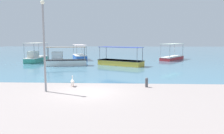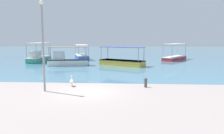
{
  "view_description": "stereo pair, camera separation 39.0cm",
  "coord_description": "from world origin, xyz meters",
  "px_view_note": "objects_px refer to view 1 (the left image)",
  "views": [
    {
      "loc": [
        2.3,
        -14.35,
        3.56
      ],
      "look_at": [
        1.39,
        5.4,
        1.03
      ],
      "focal_mm": 35.0,
      "sensor_mm": 36.0,
      "label": 1
    },
    {
      "loc": [
        2.69,
        -14.33,
        3.56
      ],
      "look_at": [
        1.39,
        5.4,
        1.03
      ],
      "focal_mm": 35.0,
      "sensor_mm": 36.0,
      "label": 2
    }
  ],
  "objects_px": {
    "fishing_boat_far_left": "(80,56)",
    "fishing_boat_near_right": "(172,57)",
    "lamp_post": "(44,42)",
    "fishing_boat_center": "(120,62)",
    "mooring_bollard": "(147,82)",
    "pelican": "(72,82)",
    "fishing_boat_outer": "(36,58)",
    "fishing_boat_near_left": "(65,60)"
  },
  "relations": [
    {
      "from": "fishing_boat_center",
      "to": "fishing_boat_outer",
      "type": "height_order",
      "value": "fishing_boat_outer"
    },
    {
      "from": "fishing_boat_outer",
      "to": "mooring_bollard",
      "type": "height_order",
      "value": "fishing_boat_outer"
    },
    {
      "from": "fishing_boat_near_right",
      "to": "lamp_post",
      "type": "height_order",
      "value": "lamp_post"
    },
    {
      "from": "fishing_boat_center",
      "to": "mooring_bollard",
      "type": "bearing_deg",
      "value": -81.39
    },
    {
      "from": "fishing_boat_center",
      "to": "mooring_bollard",
      "type": "height_order",
      "value": "fishing_boat_center"
    },
    {
      "from": "fishing_boat_far_left",
      "to": "pelican",
      "type": "height_order",
      "value": "fishing_boat_far_left"
    },
    {
      "from": "pelican",
      "to": "mooring_bollard",
      "type": "distance_m",
      "value": 5.58
    },
    {
      "from": "fishing_boat_near_left",
      "to": "fishing_boat_far_left",
      "type": "relative_size",
      "value": 0.97
    },
    {
      "from": "fishing_boat_far_left",
      "to": "pelican",
      "type": "distance_m",
      "value": 21.88
    },
    {
      "from": "fishing_boat_center",
      "to": "mooring_bollard",
      "type": "xyz_separation_m",
      "value": [
        2.04,
        -13.51,
        -0.14
      ]
    },
    {
      "from": "lamp_post",
      "to": "fishing_boat_outer",
      "type": "bearing_deg",
      "value": 113.24
    },
    {
      "from": "fishing_boat_far_left",
      "to": "fishing_boat_outer",
      "type": "bearing_deg",
      "value": -145.89
    },
    {
      "from": "fishing_boat_outer",
      "to": "pelican",
      "type": "relative_size",
      "value": 7.74
    },
    {
      "from": "fishing_boat_outer",
      "to": "mooring_bollard",
      "type": "relative_size",
      "value": 8.53
    },
    {
      "from": "fishing_boat_center",
      "to": "fishing_boat_far_left",
      "type": "xyz_separation_m",
      "value": [
        -7.19,
        8.05,
        0.04
      ]
    },
    {
      "from": "lamp_post",
      "to": "pelican",
      "type": "bearing_deg",
      "value": 48.98
    },
    {
      "from": "fishing_boat_outer",
      "to": "lamp_post",
      "type": "bearing_deg",
      "value": -66.76
    },
    {
      "from": "fishing_boat_near_left",
      "to": "pelican",
      "type": "xyz_separation_m",
      "value": [
        3.97,
        -12.99,
        -0.32
      ]
    },
    {
      "from": "fishing_boat_near_left",
      "to": "fishing_boat_center",
      "type": "height_order",
      "value": "fishing_boat_near_left"
    },
    {
      "from": "fishing_boat_far_left",
      "to": "lamp_post",
      "type": "relative_size",
      "value": 0.94
    },
    {
      "from": "pelican",
      "to": "lamp_post",
      "type": "relative_size",
      "value": 0.13
    },
    {
      "from": "fishing_boat_center",
      "to": "mooring_bollard",
      "type": "relative_size",
      "value": 8.88
    },
    {
      "from": "fishing_boat_outer",
      "to": "fishing_boat_far_left",
      "type": "height_order",
      "value": "fishing_boat_outer"
    },
    {
      "from": "fishing_boat_outer",
      "to": "fishing_boat_near_right",
      "type": "bearing_deg",
      "value": 11.9
    },
    {
      "from": "pelican",
      "to": "mooring_bollard",
      "type": "xyz_separation_m",
      "value": [
        5.58,
        0.01,
        0.01
      ]
    },
    {
      "from": "fishing_boat_far_left",
      "to": "fishing_boat_near_right",
      "type": "xyz_separation_m",
      "value": [
        16.11,
        0.58,
        -0.07
      ]
    },
    {
      "from": "pelican",
      "to": "fishing_boat_center",
      "type": "bearing_deg",
      "value": 75.34
    },
    {
      "from": "fishing_boat_near_right",
      "to": "fishing_boat_near_left",
      "type": "bearing_deg",
      "value": -150.86
    },
    {
      "from": "pelican",
      "to": "mooring_bollard",
      "type": "bearing_deg",
      "value": 0.15
    },
    {
      "from": "fishing_boat_outer",
      "to": "lamp_post",
      "type": "distance_m",
      "value": 21.03
    },
    {
      "from": "fishing_boat_near_left",
      "to": "fishing_boat_near_right",
      "type": "relative_size",
      "value": 0.84
    },
    {
      "from": "fishing_boat_near_left",
      "to": "fishing_boat_near_right",
      "type": "bearing_deg",
      "value": 29.14
    },
    {
      "from": "fishing_boat_far_left",
      "to": "fishing_boat_near_right",
      "type": "distance_m",
      "value": 16.12
    },
    {
      "from": "pelican",
      "to": "mooring_bollard",
      "type": "height_order",
      "value": "pelican"
    },
    {
      "from": "pelican",
      "to": "lamp_post",
      "type": "height_order",
      "value": "lamp_post"
    },
    {
      "from": "fishing_boat_center",
      "to": "fishing_boat_near_left",
      "type": "bearing_deg",
      "value": -175.92
    },
    {
      "from": "fishing_boat_center",
      "to": "fishing_boat_near_right",
      "type": "height_order",
      "value": "fishing_boat_near_right"
    },
    {
      "from": "fishing_boat_near_right",
      "to": "lamp_post",
      "type": "distance_m",
      "value": 27.75
    },
    {
      "from": "lamp_post",
      "to": "fishing_boat_near_left",
      "type": "bearing_deg",
      "value": 99.72
    },
    {
      "from": "fishing_boat_outer",
      "to": "fishing_boat_near_right",
      "type": "distance_m",
      "value": 22.64
    },
    {
      "from": "fishing_boat_near_left",
      "to": "fishing_boat_outer",
      "type": "height_order",
      "value": "fishing_boat_outer"
    },
    {
      "from": "fishing_boat_near_right",
      "to": "mooring_bollard",
      "type": "relative_size",
      "value": 9.15
    }
  ]
}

